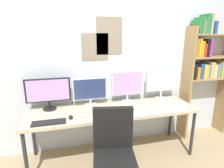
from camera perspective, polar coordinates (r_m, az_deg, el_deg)
The scene contains 13 objects.
wall_back at distance 2.84m, azimuth -1.89°, elevation 5.98°, with size 4.76×0.11×2.60m.
desk at distance 2.62m, azimuth 0.28°, elevation -8.73°, with size 2.36×0.68×0.74m.
bookshelf at distance 3.46m, azimuth 27.21°, elevation 5.63°, with size 0.83×0.28×2.06m.
office_chair at distance 2.17m, azimuth 0.59°, elevation -23.16°, with size 0.52×0.52×0.99m.
monitor_far_left at distance 2.65m, azimuth -19.20°, elevation -2.35°, with size 0.60×0.18×0.44m.
monitor_center_left at distance 2.67m, azimuth -6.84°, elevation -2.08°, with size 0.50×0.18×0.41m.
monitor_center_right at distance 2.78m, azimuth 4.86°, elevation -0.30°, with size 0.49×0.18×0.49m.
monitor_far_right at distance 3.02m, azimuth 15.15°, elevation 0.30°, with size 0.52×0.18×0.46m.
keyboard_left at distance 2.32m, azimuth -19.01°, elevation -11.24°, with size 0.39×0.13×0.02m, color black.
keyboard_center at distance 2.39m, azimuth 1.71°, elevation -9.58°, with size 0.38×0.13×0.02m, color #38383D.
keyboard_right at distance 2.73m, azimuth 19.02°, elevation -7.23°, with size 0.34×0.13×0.02m, color silver.
mouse_left_side at distance 2.41m, azimuth -9.32°, elevation -9.49°, with size 0.06×0.10×0.03m, color silver.
mouse_right_side at distance 2.37m, azimuth -12.70°, elevation -10.02°, with size 0.06×0.10×0.03m, color black.
Camera 1 is at (-0.62, -1.72, 1.74)m, focal length 29.40 mm.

